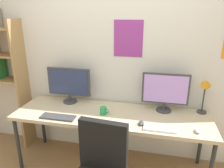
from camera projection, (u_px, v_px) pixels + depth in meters
wall_back at (118, 59)px, 2.71m from camera, size 4.67×0.11×2.60m
desk at (111, 117)px, 2.52m from camera, size 2.27×0.68×0.74m
monitor_left at (69, 84)px, 2.74m from camera, size 0.56×0.18×0.46m
monitor_right at (165, 91)px, 2.50m from camera, size 0.54×0.18×0.46m
desk_lamp at (205, 89)px, 2.41m from camera, size 0.11×0.16×0.45m
keyboard_left at (58, 117)px, 2.40m from camera, size 0.39×0.13×0.02m
keyboard_right at (160, 128)px, 2.18m from camera, size 0.33×0.13×0.02m
mouse_left_side at (141, 123)px, 2.26m from camera, size 0.06×0.10×0.03m
mouse_right_side at (198, 131)px, 2.12m from camera, size 0.06×0.10×0.03m
coffee_mug at (103, 111)px, 2.48m from camera, size 0.11×0.08×0.09m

